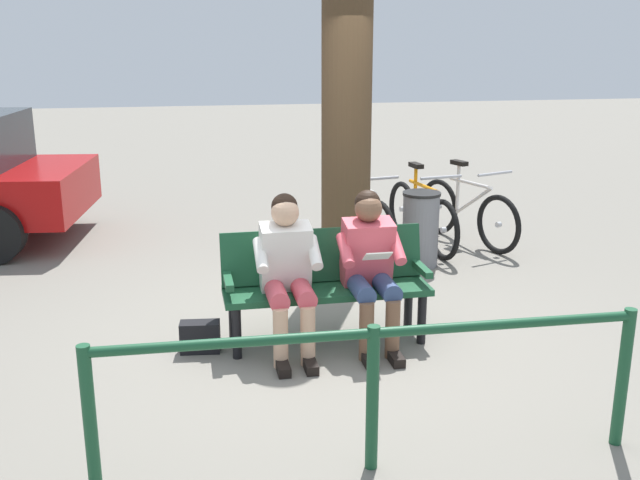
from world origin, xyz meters
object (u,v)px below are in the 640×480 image
object	(u,v)px
person_reading	(370,262)
person_companion	(287,267)
handbag	(200,337)
bench	(325,277)
litter_bin	(420,229)
bicycle_blue	(467,212)
tree_trunk	(347,63)
bicycle_red	(361,218)
bicycle_orange	(422,216)

from	to	relation	value
person_reading	person_companion	size ratio (longest dim) A/B	1.00
person_reading	person_companion	world-z (taller)	same
handbag	bench	bearing A→B (deg)	-174.64
bench	litter_bin	distance (m)	2.16
bicycle_blue	person_companion	bearing A→B (deg)	-63.35
person_reading	litter_bin	bearing A→B (deg)	-119.29
tree_trunk	bicycle_red	size ratio (longest dim) A/B	2.50
handbag	tree_trunk	xyz separation A→B (m)	(-1.48, -1.59, 1.96)
person_companion	handbag	distance (m)	0.86
bench	tree_trunk	xyz separation A→B (m)	(-0.49, -1.50, 1.57)
bench	bicycle_red	distance (m)	2.56
bicycle_red	tree_trunk	bearing A→B (deg)	-33.13
person_companion	bicycle_orange	distance (m)	3.15
person_reading	person_companion	distance (m)	0.64
bench	tree_trunk	world-z (taller)	tree_trunk
handbag	bicycle_orange	bearing A→B (deg)	-136.23
bicycle_blue	bicycle_red	xyz separation A→B (m)	(1.26, 0.03, 0.00)
bicycle_blue	bench	bearing A→B (deg)	-61.29
bicycle_blue	bicycle_orange	size ratio (longest dim) A/B	0.96
bench	person_reading	bearing A→B (deg)	152.77
litter_bin	person_reading	bearing A→B (deg)	61.39
handbag	bicycle_red	size ratio (longest dim) A/B	0.18
handbag	bicycle_blue	size ratio (longest dim) A/B	0.19
person_reading	bicycle_red	xyz separation A→B (m)	(-0.55, -2.56, -0.31)
litter_bin	handbag	bearing A→B (deg)	37.60
bicycle_orange	litter_bin	bearing A→B (deg)	-27.95
bench	bicycle_red	world-z (taller)	bicycle_red
person_companion	bench	bearing A→B (deg)	-152.88
bench	bicycle_orange	world-z (taller)	bicycle_orange
bench	bicycle_red	size ratio (longest dim) A/B	0.97
litter_bin	bicycle_blue	xyz separation A→B (m)	(-0.80, -0.73, -0.03)
litter_bin	bicycle_blue	world-z (taller)	bicycle_blue
bicycle_blue	handbag	bearing A→B (deg)	-71.04
person_reading	tree_trunk	xyz separation A→B (m)	(-0.17, -1.66, 1.41)
person_companion	handbag	xyz separation A→B (m)	(0.67, -0.08, -0.54)
litter_bin	bicycle_orange	size ratio (longest dim) A/B	0.47
person_companion	bicycle_red	bearing A→B (deg)	-115.53
handbag	bicycle_red	distance (m)	3.12
person_companion	bicycle_blue	distance (m)	3.58
tree_trunk	litter_bin	xyz separation A→B (m)	(-0.84, -0.19, -1.69)
person_reading	tree_trunk	size ratio (longest dim) A/B	0.29
person_reading	bicycle_orange	size ratio (longest dim) A/B	0.72
person_companion	tree_trunk	xyz separation A→B (m)	(-0.81, -1.67, 1.41)
litter_bin	bicycle_red	bearing A→B (deg)	-56.91
tree_trunk	bench	bearing A→B (deg)	71.80
bicycle_blue	tree_trunk	bearing A→B (deg)	-80.55
handbag	bicycle_orange	size ratio (longest dim) A/B	0.18
bicycle_orange	bicycle_red	distance (m)	0.69
bench	handbag	xyz separation A→B (m)	(0.99, 0.09, -0.39)
litter_bin	bicycle_orange	world-z (taller)	bicycle_orange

